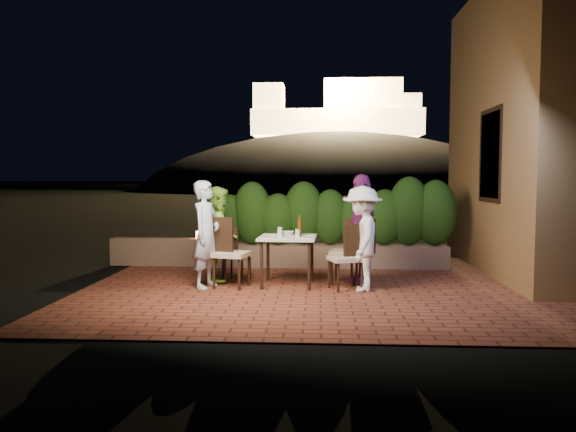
# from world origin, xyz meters

# --- Properties ---
(ground) EXTENTS (400.00, 400.00, 0.00)m
(ground) POSITION_xyz_m (0.00, 0.00, -0.02)
(ground) COLOR black
(ground) RESTS_ON ground
(terrace_floor) EXTENTS (7.00, 6.00, 0.15)m
(terrace_floor) POSITION_xyz_m (0.00, 0.50, -0.07)
(terrace_floor) COLOR brown
(terrace_floor) RESTS_ON ground
(building_wall) EXTENTS (1.60, 5.00, 5.00)m
(building_wall) POSITION_xyz_m (3.60, 2.00, 2.50)
(building_wall) COLOR #9D6F3E
(building_wall) RESTS_ON ground
(window_pane) EXTENTS (0.08, 1.00, 1.40)m
(window_pane) POSITION_xyz_m (2.82, 1.50, 2.00)
(window_pane) COLOR black
(window_pane) RESTS_ON building_wall
(window_frame) EXTENTS (0.06, 1.15, 1.55)m
(window_frame) POSITION_xyz_m (2.81, 1.50, 2.00)
(window_frame) COLOR black
(window_frame) RESTS_ON building_wall
(planter) EXTENTS (4.20, 0.55, 0.40)m
(planter) POSITION_xyz_m (0.20, 2.30, 0.20)
(planter) COLOR #795F4D
(planter) RESTS_ON ground
(hedge) EXTENTS (4.00, 0.70, 1.10)m
(hedge) POSITION_xyz_m (0.20, 2.30, 0.95)
(hedge) COLOR #1A3C10
(hedge) RESTS_ON planter
(parapet) EXTENTS (2.20, 0.30, 0.50)m
(parapet) POSITION_xyz_m (-2.80, 2.30, 0.25)
(parapet) COLOR #795F4D
(parapet) RESTS_ON ground
(hill) EXTENTS (52.00, 40.00, 22.00)m
(hill) POSITION_xyz_m (2.00, 60.00, -4.00)
(hill) COLOR black
(hill) RESTS_ON ground
(fortress) EXTENTS (26.00, 8.00, 8.00)m
(fortress) POSITION_xyz_m (2.00, 60.00, 10.50)
(fortress) COLOR #FFCC7A
(fortress) RESTS_ON hill
(dining_table) EXTENTS (0.88, 0.88, 0.75)m
(dining_table) POSITION_xyz_m (-0.50, 0.46, 0.38)
(dining_table) COLOR white
(dining_table) RESTS_ON ground
(plate_nw) EXTENTS (0.23, 0.23, 0.01)m
(plate_nw) POSITION_xyz_m (-0.76, 0.24, 0.76)
(plate_nw) COLOR white
(plate_nw) RESTS_ON dining_table
(plate_sw) EXTENTS (0.21, 0.21, 0.01)m
(plate_sw) POSITION_xyz_m (-0.73, 0.67, 0.76)
(plate_sw) COLOR white
(plate_sw) RESTS_ON dining_table
(plate_ne) EXTENTS (0.24, 0.24, 0.01)m
(plate_ne) POSITION_xyz_m (-0.22, 0.20, 0.76)
(plate_ne) COLOR white
(plate_ne) RESTS_ON dining_table
(plate_se) EXTENTS (0.24, 0.24, 0.01)m
(plate_se) POSITION_xyz_m (-0.18, 0.66, 0.76)
(plate_se) COLOR white
(plate_se) RESTS_ON dining_table
(plate_centre) EXTENTS (0.24, 0.24, 0.01)m
(plate_centre) POSITION_xyz_m (-0.51, 0.49, 0.76)
(plate_centre) COLOR white
(plate_centre) RESTS_ON dining_table
(plate_front) EXTENTS (0.24, 0.24, 0.01)m
(plate_front) POSITION_xyz_m (-0.50, 0.17, 0.76)
(plate_front) COLOR white
(plate_front) RESTS_ON dining_table
(glass_nw) EXTENTS (0.07, 0.07, 0.12)m
(glass_nw) POSITION_xyz_m (-0.61, 0.28, 0.81)
(glass_nw) COLOR silver
(glass_nw) RESTS_ON dining_table
(glass_sw) EXTENTS (0.07, 0.07, 0.12)m
(glass_sw) POSITION_xyz_m (-0.63, 0.64, 0.81)
(glass_sw) COLOR silver
(glass_sw) RESTS_ON dining_table
(glass_ne) EXTENTS (0.07, 0.07, 0.11)m
(glass_ne) POSITION_xyz_m (-0.34, 0.33, 0.81)
(glass_ne) COLOR silver
(glass_ne) RESTS_ON dining_table
(glass_se) EXTENTS (0.06, 0.06, 0.10)m
(glass_se) POSITION_xyz_m (-0.36, 0.61, 0.80)
(glass_se) COLOR silver
(glass_se) RESTS_ON dining_table
(beer_bottle) EXTENTS (0.06, 0.06, 0.33)m
(beer_bottle) POSITION_xyz_m (-0.32, 0.46, 0.91)
(beer_bottle) COLOR #542D0E
(beer_bottle) RESTS_ON dining_table
(bowl) EXTENTS (0.21, 0.21, 0.05)m
(bowl) POSITION_xyz_m (-0.51, 0.75, 0.77)
(bowl) COLOR white
(bowl) RESTS_ON dining_table
(chair_left_front) EXTENTS (0.59, 0.59, 1.05)m
(chair_left_front) POSITION_xyz_m (-1.33, 0.27, 0.52)
(chair_left_front) COLOR black
(chair_left_front) RESTS_ON ground
(chair_left_back) EXTENTS (0.48, 0.48, 0.85)m
(chair_left_back) POSITION_xyz_m (-1.32, 0.74, 0.42)
(chair_left_back) COLOR black
(chair_left_back) RESTS_ON ground
(chair_right_front) EXTENTS (0.57, 0.57, 0.96)m
(chair_right_front) POSITION_xyz_m (0.36, 0.19, 0.48)
(chair_right_front) COLOR black
(chair_right_front) RESTS_ON ground
(chair_right_back) EXTENTS (0.56, 0.56, 1.01)m
(chair_right_back) POSITION_xyz_m (0.40, 0.67, 0.51)
(chair_right_back) COLOR black
(chair_right_back) RESTS_ON ground
(diner_blue) EXTENTS (0.54, 0.67, 1.59)m
(diner_blue) POSITION_xyz_m (-1.69, 0.21, 0.80)
(diner_blue) COLOR silver
(diner_blue) RESTS_ON ground
(diner_green) EXTENTS (0.72, 0.84, 1.50)m
(diner_green) POSITION_xyz_m (-1.60, 0.77, 0.75)
(diner_green) COLOR #8DCE40
(diner_green) RESTS_ON ground
(diner_white) EXTENTS (0.66, 1.03, 1.52)m
(diner_white) POSITION_xyz_m (0.60, 0.13, 0.76)
(diner_white) COLOR white
(diner_white) RESTS_ON ground
(diner_purple) EXTENTS (0.60, 1.05, 1.69)m
(diner_purple) POSITION_xyz_m (0.63, 0.68, 0.84)
(diner_purple) COLOR #782873
(diner_purple) RESTS_ON ground
(parapet_lamp) EXTENTS (0.10, 0.10, 0.14)m
(parapet_lamp) POSITION_xyz_m (-2.26, 2.30, 0.57)
(parapet_lamp) COLOR orange
(parapet_lamp) RESTS_ON parapet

